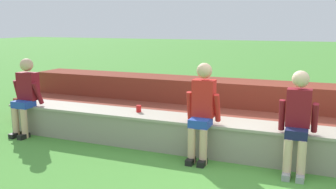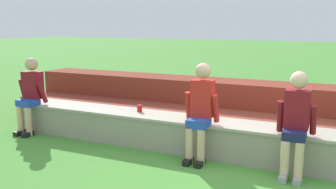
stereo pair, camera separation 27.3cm
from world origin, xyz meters
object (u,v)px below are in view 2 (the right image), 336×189
at_px(person_left_of_center, 200,109).
at_px(person_center, 296,121).
at_px(person_far_left, 30,93).
at_px(plastic_cup_right_end, 140,108).

relative_size(person_left_of_center, person_center, 1.03).
distance_m(person_far_left, plastic_cup_right_end, 2.08).
height_order(person_far_left, person_left_of_center, person_left_of_center).
height_order(person_center, plastic_cup_right_end, person_center).
distance_m(person_center, plastic_cup_right_end, 2.52).
bearing_deg(plastic_cup_right_end, person_center, -8.83).
bearing_deg(person_left_of_center, person_center, -1.48).
relative_size(person_left_of_center, plastic_cup_right_end, 12.28).
relative_size(person_far_left, plastic_cup_right_end, 11.85).
bearing_deg(person_center, plastic_cup_right_end, 171.17).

